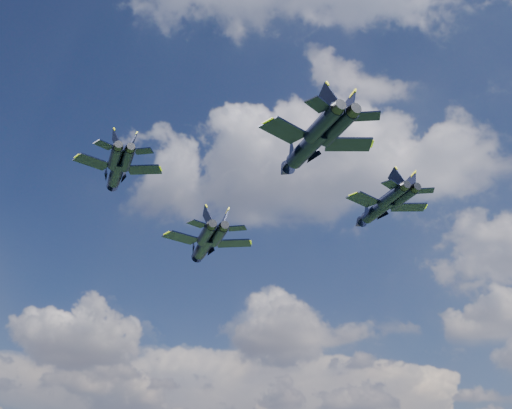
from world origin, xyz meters
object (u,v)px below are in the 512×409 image
at_px(jet_slot, 306,149).
at_px(jet_right, 377,210).
at_px(jet_left, 116,173).
at_px(jet_lead, 204,246).

bearing_deg(jet_slot, jet_right, 37.49).
height_order(jet_left, jet_slot, jet_left).
bearing_deg(jet_right, jet_slot, -141.21).
bearing_deg(jet_left, jet_slot, -38.91).
relative_size(jet_lead, jet_left, 1.31).
xyz_separation_m(jet_lead, jet_slot, (20.88, -26.28, -0.27)).
height_order(jet_lead, jet_right, jet_right).
bearing_deg(jet_slot, jet_left, 137.49).
bearing_deg(jet_lead, jet_right, -41.79).
relative_size(jet_right, jet_slot, 0.92).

